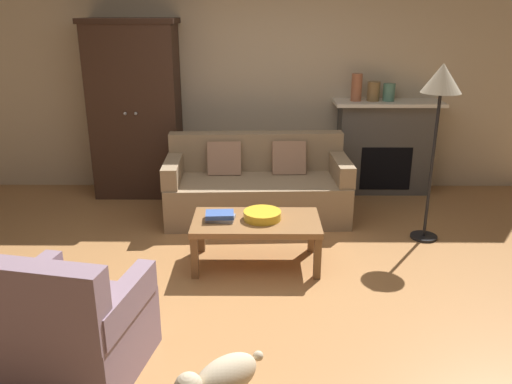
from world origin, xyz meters
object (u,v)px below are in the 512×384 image
(armchair_near_left, at_px, (73,330))
(dog, at_px, (221,380))
(fireplace, at_px, (384,146))
(fruit_bowl, at_px, (262,215))
(mantel_vase_terracotta, at_px, (357,87))
(mantel_vase_jade, at_px, (389,92))
(couch, at_px, (257,188))
(book_stack, at_px, (220,216))
(mantel_vase_bronze, at_px, (374,91))
(floor_lamp, at_px, (441,89))
(coffee_table, at_px, (256,225))
(armoire, at_px, (136,110))

(armchair_near_left, relative_size, dog, 1.91)
(fireplace, xyz_separation_m, fruit_bowl, (-1.48, -1.95, -0.11))
(dog, bearing_deg, mantel_vase_terracotta, 70.62)
(mantel_vase_jade, relative_size, armchair_near_left, 0.22)
(couch, distance_m, book_stack, 1.20)
(mantel_vase_bronze, distance_m, armchair_near_left, 4.31)
(floor_lamp, relative_size, dog, 3.55)
(coffee_table, bearing_deg, mantel_vase_jade, 51.78)
(mantel_vase_bronze, xyz_separation_m, floor_lamp, (0.30, -1.38, 0.23))
(armoire, height_order, couch, armoire)
(couch, bearing_deg, coffee_table, -90.12)
(mantel_vase_bronze, height_order, floor_lamp, floor_lamp)
(fruit_bowl, xyz_separation_m, mantel_vase_jade, (1.48, 1.93, 0.76))
(mantel_vase_bronze, bearing_deg, coffee_table, -124.80)
(fireplace, bearing_deg, armchair_near_left, -127.35)
(armoire, relative_size, fruit_bowl, 6.26)
(book_stack, relative_size, armchair_near_left, 0.29)
(fruit_bowl, bearing_deg, mantel_vase_terracotta, 60.34)
(dog, bearing_deg, book_stack, 94.17)
(fruit_bowl, xyz_separation_m, mantel_vase_terracotta, (1.10, 1.93, 0.82))
(fruit_bowl, bearing_deg, mantel_vase_bronze, 56.05)
(couch, height_order, mantel_vase_terracotta, mantel_vase_terracotta)
(mantel_vase_bronze, bearing_deg, fruit_bowl, -123.95)
(fireplace, xyz_separation_m, book_stack, (-1.84, -1.97, -0.11))
(mantel_vase_bronze, bearing_deg, armoire, -178.76)
(couch, height_order, book_stack, couch)
(coffee_table, height_order, mantel_vase_terracotta, mantel_vase_terracotta)
(book_stack, relative_size, floor_lamp, 0.15)
(armchair_near_left, bearing_deg, dog, -21.08)
(coffee_table, bearing_deg, dog, -95.53)
(mantel_vase_terracotta, height_order, dog, mantel_vase_terracotta)
(fruit_bowl, xyz_separation_m, mantel_vase_bronze, (1.30, 1.93, 0.77))
(armchair_near_left, relative_size, floor_lamp, 0.54)
(couch, height_order, floor_lamp, floor_lamp)
(fireplace, relative_size, book_stack, 4.86)
(armoire, bearing_deg, armchair_near_left, -84.55)
(mantel_vase_terracotta, relative_size, dog, 0.66)
(fruit_bowl, xyz_separation_m, armchair_near_left, (-1.15, -1.50, -0.14))
(fireplace, height_order, armchair_near_left, fireplace)
(fruit_bowl, height_order, armchair_near_left, armchair_near_left)
(book_stack, height_order, armchair_near_left, armchair_near_left)
(mantel_vase_bronze, height_order, armchair_near_left, mantel_vase_bronze)
(mantel_vase_jade, distance_m, dog, 4.26)
(mantel_vase_terracotta, bearing_deg, fireplace, 2.70)
(coffee_table, xyz_separation_m, mantel_vase_terracotta, (1.15, 1.95, 0.91))
(coffee_table, distance_m, mantel_vase_bronze, 2.52)
(floor_lamp, bearing_deg, couch, 160.55)
(couch, height_order, dog, couch)
(couch, xyz_separation_m, book_stack, (-0.31, -1.15, 0.14))
(coffee_table, xyz_separation_m, book_stack, (-0.31, -0.01, 0.09))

